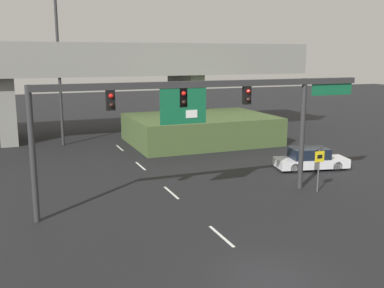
# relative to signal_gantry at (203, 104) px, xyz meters

# --- Properties ---
(ground_plane) EXTENTS (160.00, 160.00, 0.00)m
(ground_plane) POSITION_rel_signal_gantry_xyz_m (-1.11, -8.47, -5.11)
(ground_plane) COLOR black
(lane_markings) EXTENTS (0.14, 22.02, 0.01)m
(lane_markings) POSITION_rel_signal_gantry_xyz_m (-1.11, 5.16, -5.11)
(lane_markings) COLOR silver
(lane_markings) RESTS_ON ground
(signal_gantry) EXTENTS (17.76, 0.44, 6.25)m
(signal_gantry) POSITION_rel_signal_gantry_xyz_m (0.00, 0.00, 0.00)
(signal_gantry) COLOR #2D2D30
(signal_gantry) RESTS_ON ground
(speed_limit_sign) EXTENTS (0.60, 0.11, 2.38)m
(speed_limit_sign) POSITION_rel_signal_gantry_xyz_m (6.54, -0.98, -3.55)
(speed_limit_sign) COLOR #4C4C4C
(speed_limit_sign) RESTS_ON ground
(highway_light_pole_near) EXTENTS (0.70, 0.36, 16.44)m
(highway_light_pole_near) POSITION_rel_signal_gantry_xyz_m (-5.30, 17.90, 3.49)
(highway_light_pole_near) COLOR #2D2D30
(highway_light_pole_near) RESTS_ON ground
(overpass_bridge) EXTENTS (39.54, 8.65, 8.54)m
(overpass_bridge) POSITION_rel_signal_gantry_xyz_m (-1.11, 21.93, 1.05)
(overpass_bridge) COLOR gray
(overpass_bridge) RESTS_ON ground
(grass_embankment) EXTENTS (12.05, 8.70, 2.34)m
(grass_embankment) POSITION_rel_signal_gantry_xyz_m (6.02, 14.83, -3.94)
(grass_embankment) COLOR #42562D
(grass_embankment) RESTS_ON ground
(parked_sedan_near_right) EXTENTS (5.00, 2.72, 1.44)m
(parked_sedan_near_right) POSITION_rel_signal_gantry_xyz_m (9.27, 3.46, -4.44)
(parked_sedan_near_right) COLOR silver
(parked_sedan_near_right) RESTS_ON ground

